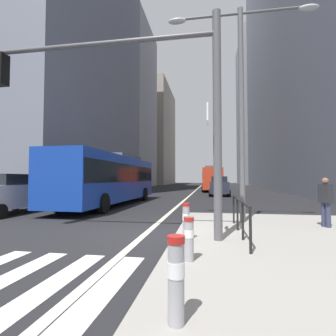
{
  "coord_description": "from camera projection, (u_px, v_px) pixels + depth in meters",
  "views": [
    {
      "loc": [
        1.95,
        -7.74,
        1.71
      ],
      "look_at": [
        -3.08,
        23.12,
        3.05
      ],
      "focal_mm": 26.92,
      "sensor_mm": 36.0,
      "label": 1
    }
  ],
  "objects": [
    {
      "name": "ground_plane",
      "position": [
        191.0,
        194.0,
        27.59
      ],
      "size": [
        160.0,
        160.0,
        0.0
      ],
      "primitive_type": "plane",
      "color": "black"
    },
    {
      "name": "crosswalk_stripes",
      "position": [
        26.0,
        284.0,
        4.09
      ],
      "size": [
        6.75,
        3.2,
        0.01
      ],
      "color": "silver",
      "rests_on": "ground"
    },
    {
      "name": "lane_centre_line",
      "position": [
        196.0,
        190.0,
        37.45
      ],
      "size": [
        0.2,
        80.0,
        0.01
      ],
      "primitive_type": "cube",
      "color": "beige",
      "rests_on": "ground"
    },
    {
      "name": "office_tower_left_mid",
      "position": [
        125.0,
        105.0,
        54.93
      ],
      "size": [
        10.25,
        18.23,
        35.81
      ],
      "primitive_type": "cube",
      "color": "#9E9EA3",
      "rests_on": "ground"
    },
    {
      "name": "office_tower_left_far",
      "position": [
        152.0,
        136.0,
        81.2
      ],
      "size": [
        11.63,
        24.03,
        30.75
      ],
      "primitive_type": "cube",
      "color": "gray",
      "rests_on": "ground"
    },
    {
      "name": "office_tower_right_mid",
      "position": [
        285.0,
        64.0,
        50.24
      ],
      "size": [
        11.09,
        23.02,
        49.41
      ],
      "primitive_type": "cube",
      "color": "slate",
      "rests_on": "ground"
    },
    {
      "name": "office_tower_right_far",
      "position": [
        258.0,
        111.0,
        76.86
      ],
      "size": [
        11.13,
        19.82,
        44.62
      ],
      "primitive_type": "cube",
      "color": "gray",
      "rests_on": "ground"
    },
    {
      "name": "city_bus_blue_oncoming",
      "position": [
        111.0,
        177.0,
        16.44
      ],
      "size": [
        2.8,
        11.98,
        3.4
      ],
      "color": "#14389E",
      "rests_on": "ground"
    },
    {
      "name": "sedan_white_oncoming",
      "position": [
        9.0,
        193.0,
        12.32
      ],
      "size": [
        2.07,
        4.32,
        1.94
      ],
      "color": "silver",
      "rests_on": "ground"
    },
    {
      "name": "city_bus_red_receding",
      "position": [
        211.0,
        178.0,
        35.54
      ],
      "size": [
        2.91,
        11.05,
        3.4
      ],
      "color": "red",
      "rests_on": "ground"
    },
    {
      "name": "car_oncoming_mid",
      "position": [
        134.0,
        185.0,
        28.38
      ],
      "size": [
        2.1,
        4.07,
        1.94
      ],
      "color": "#B2A899",
      "rests_on": "ground"
    },
    {
      "name": "car_receding_near",
      "position": [
        219.0,
        186.0,
        25.17
      ],
      "size": [
        2.09,
        4.05,
        1.94
      ],
      "color": "#232838",
      "rests_on": "ground"
    },
    {
      "name": "traffic_signal_gantry",
      "position": [
        133.0,
        90.0,
        6.92
      ],
      "size": [
        6.73,
        0.65,
        6.0
      ],
      "color": "#515156",
      "rests_on": "median_island"
    },
    {
      "name": "street_lamp_post",
      "position": [
        241.0,
        83.0,
        9.38
      ],
      "size": [
        5.5,
        0.32,
        8.0
      ],
      "color": "#56565B",
      "rests_on": "median_island"
    },
    {
      "name": "bollard_front",
      "position": [
        176.0,
        275.0,
        2.71
      ],
      "size": [
        0.2,
        0.2,
        0.94
      ],
      "color": "#99999E",
      "rests_on": "median_island"
    },
    {
      "name": "bollard_left",
      "position": [
        189.0,
        236.0,
        4.79
      ],
      "size": [
        0.2,
        0.2,
        0.83
      ],
      "color": "#99999E",
      "rests_on": "median_island"
    },
    {
      "name": "bollard_right",
      "position": [
        186.0,
        220.0,
        6.41
      ],
      "size": [
        0.2,
        0.2,
        0.94
      ],
      "color": "#99999E",
      "rests_on": "median_island"
    },
    {
      "name": "pedestrian_railing",
      "position": [
        240.0,
        209.0,
        7.05
      ],
      "size": [
        0.06,
        3.7,
        0.98
      ],
      "color": "black",
      "rests_on": "median_island"
    },
    {
      "name": "pedestrian_waiting",
      "position": [
        326.0,
        200.0,
        8.16
      ],
      "size": [
        0.38,
        0.45,
        1.6
      ],
      "color": "#2D334C",
      "rests_on": "median_island"
    }
  ]
}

